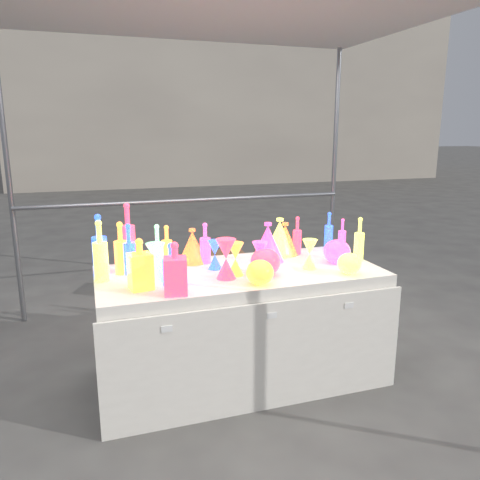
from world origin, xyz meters
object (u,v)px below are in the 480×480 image
object	(u,v)px
bottle_0	(167,246)
decanter_0	(140,264)
display_table	(240,325)
cardboard_box_closed	(178,280)
hourglass_0	(226,259)
globe_0	(260,274)
lampshade_0	(193,246)

from	to	relation	value
bottle_0	decanter_0	distance (m)	0.47
display_table	cardboard_box_closed	xyz separation A→B (m)	(-0.10, 1.67, -0.20)
hourglass_0	globe_0	xyz separation A→B (m)	(0.15, -0.17, -0.06)
bottle_0	hourglass_0	world-z (taller)	bottle_0
cardboard_box_closed	decanter_0	world-z (taller)	decanter_0
lampshade_0	hourglass_0	bearing A→B (deg)	-75.50
display_table	globe_0	world-z (taller)	globe_0
cardboard_box_closed	hourglass_0	size ratio (longest dim) A/B	1.99
globe_0	lampshade_0	world-z (taller)	lampshade_0
display_table	lampshade_0	distance (m)	0.62
decanter_0	lampshade_0	size ratio (longest dim) A/B	1.25
display_table	bottle_0	world-z (taller)	bottle_0
globe_0	lampshade_0	distance (m)	0.65
lampshade_0	bottle_0	bearing A→B (deg)	-171.67
globe_0	display_table	bearing A→B (deg)	94.13
display_table	hourglass_0	size ratio (longest dim) A/B	7.52
hourglass_0	globe_0	size ratio (longest dim) A/B	1.50
display_table	decanter_0	size ratio (longest dim) A/B	6.26
display_table	decanter_0	distance (m)	0.85
bottle_0	decanter_0	world-z (taller)	decanter_0
display_table	globe_0	xyz separation A→B (m)	(0.02, -0.30, 0.44)
bottle_0	lampshade_0	world-z (taller)	bottle_0
cardboard_box_closed	bottle_0	distance (m)	1.61
decanter_0	cardboard_box_closed	bearing A→B (deg)	64.99
bottle_0	globe_0	world-z (taller)	bottle_0
globe_0	hourglass_0	bearing A→B (deg)	131.46
hourglass_0	globe_0	bearing A→B (deg)	-48.54
cardboard_box_closed	bottle_0	world-z (taller)	bottle_0
display_table	decanter_0	world-z (taller)	decanter_0
decanter_0	lampshade_0	xyz separation A→B (m)	(0.40, 0.45, -0.03)
cardboard_box_closed	globe_0	size ratio (longest dim) A/B	2.99
display_table	lampshade_0	world-z (taller)	lampshade_0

